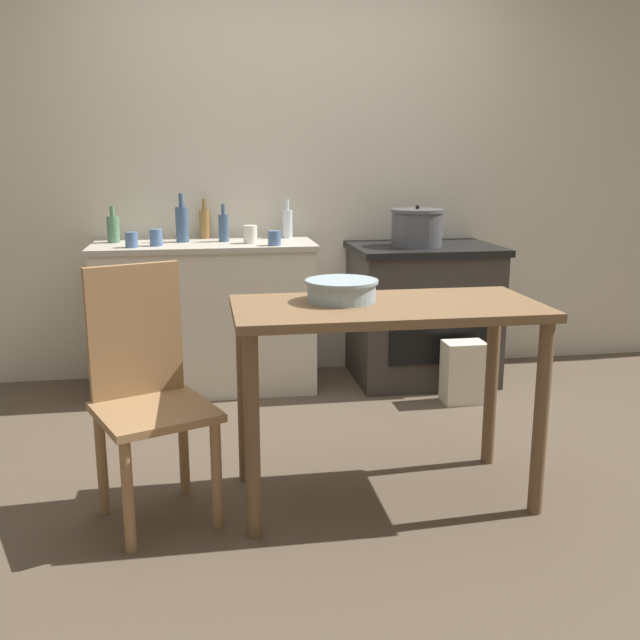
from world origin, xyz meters
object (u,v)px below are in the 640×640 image
at_px(chair, 147,388).
at_px(bottle_center, 182,223).
at_px(stove, 422,312).
at_px(cup_center_right, 250,234).
at_px(cup_far_right, 156,238).
at_px(cup_mid_right, 274,238).
at_px(cup_right, 132,240).
at_px(bottle_far_left, 224,227).
at_px(work_table, 387,337).
at_px(bottle_center_left, 287,223).
at_px(flour_sack, 463,372).
at_px(stock_pot, 417,228).
at_px(bottle_mid_left, 113,229).
at_px(mixing_bowl_large, 342,289).
at_px(bottle_left, 205,223).

distance_m(chair, bottle_center, 1.65).
height_order(stove, cup_center_right, cup_center_right).
xyz_separation_m(stove, cup_far_right, (-1.56, -0.08, 0.50)).
xyz_separation_m(cup_mid_right, cup_right, (-0.77, 0.04, 0.00)).
bearing_deg(bottle_far_left, stove, -3.42).
relative_size(work_table, bottle_center_left, 5.10).
bearing_deg(work_table, cup_center_right, 106.06).
relative_size(chair, cup_mid_right, 11.78).
height_order(flour_sack, cup_center_right, cup_center_right).
relative_size(chair, stock_pot, 3.09).
distance_m(bottle_center_left, bottle_center, 0.63).
xyz_separation_m(stock_pot, bottle_mid_left, (-1.75, 0.16, 0.01)).
height_order(chair, cup_center_right, cup_center_right).
bearing_deg(bottle_far_left, cup_center_right, -36.84).
bearing_deg(chair, stock_pot, 22.00).
bearing_deg(cup_center_right, stock_pot, -0.21).
bearing_deg(cup_mid_right, bottle_far_left, 139.16).
distance_m(bottle_center_left, cup_mid_right, 0.39).
distance_m(stock_pot, bottle_mid_left, 1.76).
xyz_separation_m(stock_pot, mixing_bowl_large, (-0.72, -1.39, -0.10)).
height_order(stock_pot, bottle_center, bottle_center).
relative_size(stove, bottle_far_left, 4.00).
distance_m(stove, bottle_mid_left, 1.89).
bearing_deg(chair, cup_far_right, 68.65).
height_order(stock_pot, cup_center_right, stock_pot).
bearing_deg(flour_sack, chair, -148.20).
relative_size(stock_pot, cup_mid_right, 3.81).
relative_size(bottle_far_left, cup_mid_right, 2.66).
xyz_separation_m(bottle_mid_left, cup_right, (0.12, -0.25, -0.04)).
height_order(bottle_far_left, cup_center_right, bottle_far_left).
bearing_deg(bottle_center, bottle_center_left, 10.35).
bearing_deg(stock_pot, stove, 34.11).
distance_m(bottle_far_left, cup_far_right, 0.41).
xyz_separation_m(stove, flour_sack, (0.10, -0.47, -0.24)).
xyz_separation_m(bottle_far_left, bottle_center_left, (0.39, 0.13, 0.01)).
xyz_separation_m(mixing_bowl_large, bottle_mid_left, (-1.03, 1.55, 0.10)).
xyz_separation_m(stove, bottle_far_left, (-1.19, 0.07, 0.53)).
bearing_deg(cup_far_right, stove, 2.82).
relative_size(flour_sack, cup_right, 4.14).
height_order(work_table, bottle_center, bottle_center).
height_order(stove, mixing_bowl_large, mixing_bowl_large).
xyz_separation_m(bottle_mid_left, bottle_center, (0.39, -0.03, 0.03)).
relative_size(flour_sack, bottle_left, 1.46).
height_order(bottle_mid_left, bottle_center_left, bottle_center_left).
height_order(flour_sack, cup_far_right, cup_far_right).
xyz_separation_m(chair, flour_sack, (1.64, 1.02, -0.33)).
height_order(work_table, mixing_bowl_large, mixing_bowl_large).
bearing_deg(cup_far_right, mixing_bowl_large, -60.03).
height_order(flour_sack, bottle_left, bottle_left).
distance_m(mixing_bowl_large, cup_mid_right, 1.27).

